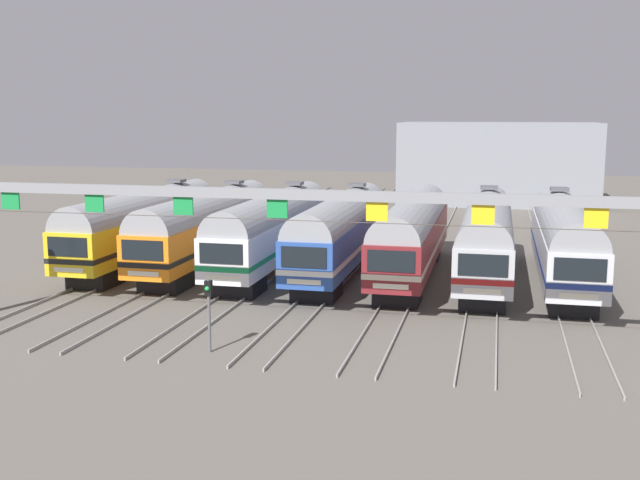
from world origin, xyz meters
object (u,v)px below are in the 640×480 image
(commuter_train_yellow, at_px, (145,223))
(yard_signal_mast, at_px, (209,302))
(commuter_train_orange, at_px, (207,225))
(catenary_gantry, at_px, (277,213))
(commuter_train_silver, at_px, (564,238))
(commuter_train_white, at_px, (273,228))
(commuter_train_maroon, at_px, (412,233))
(commuter_train_stainless, at_px, (486,235))
(commuter_train_blue, at_px, (341,230))

(commuter_train_yellow, height_order, yard_signal_mast, commuter_train_yellow)
(commuter_train_orange, xyz_separation_m, catenary_gantry, (8.52, -13.50, 2.76))
(commuter_train_yellow, relative_size, commuter_train_silver, 1.00)
(catenary_gantry, relative_size, yard_signal_mast, 10.16)
(yard_signal_mast, bearing_deg, commuter_train_orange, 111.57)
(commuter_train_orange, xyz_separation_m, commuter_train_silver, (21.30, 0.00, 0.00))
(commuter_train_white, relative_size, yard_signal_mast, 5.96)
(commuter_train_maroon, height_order, commuter_train_stainless, commuter_train_stainless)
(commuter_train_white, bearing_deg, yard_signal_mast, -82.49)
(commuter_train_stainless, bearing_deg, commuter_train_white, 180.00)
(commuter_train_yellow, distance_m, commuter_train_maroon, 17.04)
(commuter_train_yellow, height_order, commuter_train_maroon, commuter_train_yellow)
(commuter_train_yellow, distance_m, commuter_train_white, 8.52)
(commuter_train_silver, bearing_deg, yard_signal_mast, -132.69)
(commuter_train_white, relative_size, commuter_train_blue, 1.00)
(commuter_train_stainless, bearing_deg, commuter_train_silver, 0.00)
(commuter_train_white, relative_size, commuter_train_stainless, 1.00)
(commuter_train_orange, bearing_deg, commuter_train_white, 0.00)
(yard_signal_mast, bearing_deg, commuter_train_blue, 82.49)
(commuter_train_yellow, distance_m, commuter_train_stainless, 21.30)
(commuter_train_blue, distance_m, yard_signal_mast, 16.32)
(commuter_train_blue, bearing_deg, commuter_train_stainless, 0.00)
(commuter_train_maroon, bearing_deg, commuter_train_silver, 0.03)
(commuter_train_maroon, relative_size, catenary_gantry, 0.59)
(commuter_train_blue, height_order, commuter_train_stainless, same)
(commuter_train_white, bearing_deg, commuter_train_orange, 180.00)
(commuter_train_yellow, xyz_separation_m, catenary_gantry, (12.78, -13.50, 2.76))
(commuter_train_white, bearing_deg, commuter_train_blue, 0.00)
(catenary_gantry, bearing_deg, commuter_train_yellow, 133.43)
(commuter_train_yellow, bearing_deg, commuter_train_maroon, -0.01)
(commuter_train_silver, height_order, catenary_gantry, catenary_gantry)
(commuter_train_blue, distance_m, commuter_train_stainless, 8.52)
(commuter_train_maroon, xyz_separation_m, yard_signal_mast, (-6.39, -16.16, -0.57))
(commuter_train_stainless, xyz_separation_m, yard_signal_mast, (-10.65, -16.17, -0.57))
(commuter_train_yellow, distance_m, commuter_train_silver, 25.56)
(commuter_train_white, height_order, commuter_train_stainless, same)
(commuter_train_maroon, bearing_deg, commuter_train_blue, 179.94)
(commuter_train_maroon, distance_m, commuter_train_stainless, 4.26)
(commuter_train_orange, relative_size, commuter_train_white, 1.00)
(catenary_gantry, distance_m, yard_signal_mast, 4.77)
(commuter_train_white, bearing_deg, commuter_train_yellow, 180.00)
(commuter_train_orange, bearing_deg, commuter_train_blue, 0.00)
(commuter_train_yellow, xyz_separation_m, commuter_train_white, (8.52, 0.00, 0.00))
(commuter_train_white, bearing_deg, catenary_gantry, -72.48)
(commuter_train_orange, bearing_deg, commuter_train_silver, 0.00)
(commuter_train_orange, relative_size, commuter_train_blue, 1.00)
(commuter_train_orange, xyz_separation_m, yard_signal_mast, (6.39, -16.17, -0.57))
(commuter_train_stainless, height_order, yard_signal_mast, commuter_train_stainless)
(catenary_gantry, bearing_deg, commuter_train_white, 107.52)
(commuter_train_yellow, bearing_deg, commuter_train_stainless, 0.00)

